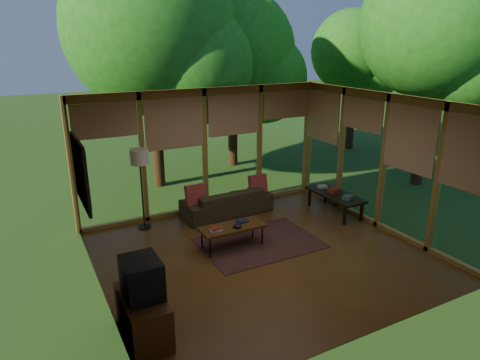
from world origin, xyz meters
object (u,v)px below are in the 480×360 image
sofa (227,202)px  side_console (335,195)px  floor_lamp (140,161)px  media_cabinet (143,316)px  television (142,278)px  coffee_table (232,228)px

sofa → side_console: sofa is taller
floor_lamp → side_console: 4.23m
floor_lamp → side_console: floor_lamp is taller
media_cabinet → floor_lamp: (0.94, 3.32, 1.11)m
television → floor_lamp: bearing=74.5°
media_cabinet → television: (0.02, 0.00, 0.55)m
sofa → television: (-2.73, -3.18, 0.56)m
coffee_table → side_console: 2.77m
coffee_table → side_console: (2.73, 0.42, 0.02)m
sofa → floor_lamp: 2.13m
floor_lamp → side_console: bearing=-16.9°
sofa → floor_lamp: size_ratio=1.19×
television → sofa: bearing=49.4°
sofa → media_cabinet: 4.20m
sofa → media_cabinet: media_cabinet is taller
sofa → media_cabinet: (-2.75, -3.18, 0.01)m
floor_lamp → sofa: bearing=-4.4°
media_cabinet → sofa: bearing=49.2°
television → coffee_table: television is taller
floor_lamp → coffee_table: (1.20, -1.61, -1.01)m
sofa → side_console: size_ratio=1.40×
floor_lamp → coffee_table: size_ratio=1.38×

